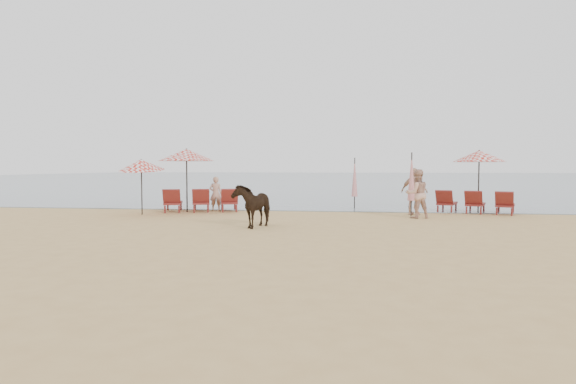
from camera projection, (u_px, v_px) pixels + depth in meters
The scene contains 13 objects.
ground at pixel (257, 252), 10.86m from camera, with size 120.00×120.00×0.00m, color tan.
sea at pixel (344, 177), 89.96m from camera, with size 160.00×140.00×0.06m, color #51606B.
lounger_cluster_left at pixel (201, 201), 20.56m from camera, with size 3.48×2.65×0.68m.
lounger_cluster_right at pixel (475, 203), 19.87m from camera, with size 3.35×2.60×0.65m.
umbrella_open_left_a at pixel (187, 155), 20.39m from camera, with size 2.37×2.37×2.70m.
umbrella_open_left_b at pixel (141, 165), 19.26m from camera, with size 1.81×1.85×2.31m.
umbrella_open_right at pixel (479, 156), 20.09m from camera, with size 2.16×2.16×2.63m.
umbrella_closed_left at pixel (355, 177), 21.92m from camera, with size 0.29×0.29×2.34m.
umbrella_closed_right at pixel (412, 177), 18.75m from camera, with size 0.30×0.30×2.49m.
cow at pixel (253, 205), 15.36m from camera, with size 0.75×1.65×1.39m, color black.
beachgoer_left at pixel (216, 194), 20.96m from camera, with size 0.55×0.36×1.50m, color tan.
beachgoer_right_a at pixel (417, 194), 17.97m from camera, with size 0.89×0.69×1.83m, color tan.
beachgoer_right_b at pixel (414, 191), 19.23m from camera, with size 1.10×0.46×1.88m, color tan.
Camera 1 is at (2.20, -10.57, 1.92)m, focal length 30.00 mm.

